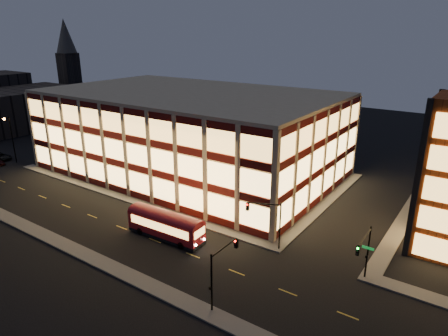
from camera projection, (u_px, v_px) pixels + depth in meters
The scene contains 16 objects.
ground at pixel (134, 205), 59.08m from camera, with size 200.00×200.00×0.00m, color black.
sidewalk_office_south at pixel (125, 198), 61.45m from camera, with size 54.00×2.00×0.15m, color #514F4C.
sidewalk_office_east at pixel (326, 202), 59.89m from camera, with size 2.00×30.00×0.15m, color #514F4C.
sidewalk_tower_south at pixel (433, 299), 38.30m from camera, with size 14.00×2.00×0.15m, color #514F4C.
sidewalk_tower_west at pixel (403, 221), 53.97m from camera, with size 2.00×30.00×0.15m, color #514F4C.
sidewalk_near at pixel (56, 240), 48.95m from camera, with size 100.00×2.00×0.15m, color #514F4C.
office_building at pixel (190, 132), 71.43m from camera, with size 50.45×30.45×14.50m.
bg_building_a at pixel (19, 109), 104.82m from camera, with size 18.00×28.00×10.00m, color #2D2621.
church_tower at pixel (71, 83), 124.92m from camera, with size 5.00×5.00×18.00m, color #2D2621.
church_spire at pixel (65, 36), 120.36m from camera, with size 6.00×6.00×10.00m, color #4C473F.
traffic_signal_far at pixel (268, 217), 45.97m from camera, with size 3.79×1.87×6.00m.
traffic_signal_right at pixel (365, 249), 39.23m from camera, with size 1.20×4.37×6.00m.
traffic_signal_near at pixel (221, 265), 36.51m from camera, with size 0.32×4.45×6.00m.
street_lamp_a at pixel (11, 136), 76.24m from camera, with size 0.44×1.22×9.02m.
trolley_bus at pixel (166, 224), 49.14m from camera, with size 10.38×3.01×3.49m.
parked_car_2 at pixel (1, 156), 79.69m from camera, with size 2.23×4.83×1.34m, color black.
Camera 1 is at (41.73, -36.87, 24.43)m, focal length 32.00 mm.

